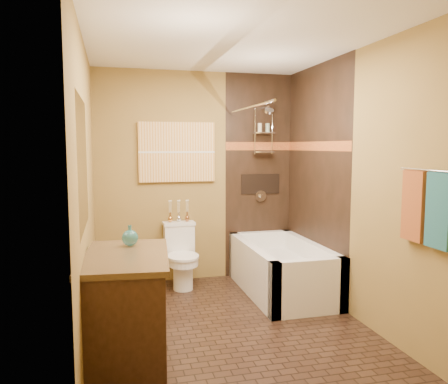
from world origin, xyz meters
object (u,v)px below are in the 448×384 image
object	(u,v)px
sunset_painting	(177,152)
bathtub	(281,273)
vanity	(126,312)
toilet	(181,255)

from	to	relation	value
sunset_painting	bathtub	world-z (taller)	sunset_painting
sunset_painting	vanity	distance (m)	2.40
sunset_painting	bathtub	distance (m)	1.84
vanity	sunset_painting	bearing A→B (deg)	77.04
bathtub	vanity	size ratio (longest dim) A/B	1.47
vanity	toilet	bearing A→B (deg)	74.63
bathtub	vanity	bearing A→B (deg)	-143.20
toilet	vanity	world-z (taller)	vanity
vanity	bathtub	bearing A→B (deg)	42.47
toilet	vanity	bearing A→B (deg)	-112.34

